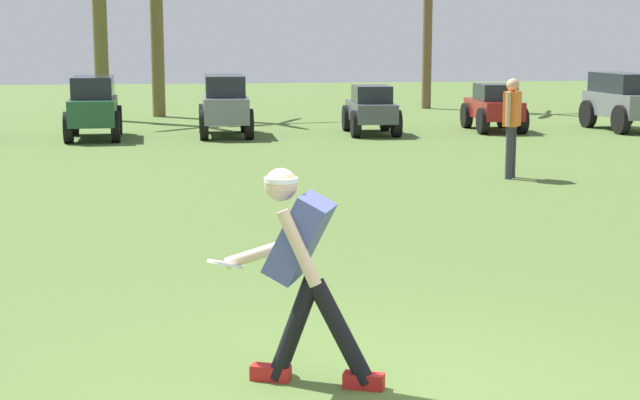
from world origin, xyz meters
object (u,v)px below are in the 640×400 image
(frisbee_thrower, at_px, (301,264))
(parked_car_slot_c, at_px, (225,103))
(frisbee_in_flight, at_px, (225,264))
(parked_car_slot_b, at_px, (94,105))
(parked_car_slot_d, at_px, (371,109))
(parked_car_slot_f, at_px, (623,100))
(teammate_midfield, at_px, (512,118))
(parked_car_slot_e, at_px, (494,107))

(frisbee_thrower, relative_size, parked_car_slot_c, 0.58)
(frisbee_in_flight, height_order, parked_car_slot_b, parked_car_slot_b)
(frisbee_in_flight, height_order, parked_car_slot_d, parked_car_slot_d)
(frisbee_thrower, distance_m, parked_car_slot_f, 18.48)
(teammate_midfield, height_order, parked_car_slot_f, teammate_midfield)
(parked_car_slot_c, bearing_deg, frisbee_in_flight, -92.94)
(parked_car_slot_b, relative_size, parked_car_slot_f, 1.00)
(parked_car_slot_c, xyz_separation_m, parked_car_slot_f, (9.32, -0.12, 0.00))
(frisbee_thrower, distance_m, teammate_midfield, 9.69)
(frisbee_in_flight, xyz_separation_m, parked_car_slot_c, (0.80, 15.47, 0.01))
(parked_car_slot_b, xyz_separation_m, parked_car_slot_c, (2.84, 0.19, 0.00))
(frisbee_in_flight, distance_m, parked_car_slot_d, 15.89)
(frisbee_in_flight, distance_m, teammate_midfield, 9.56)
(frisbee_in_flight, relative_size, parked_car_slot_f, 0.15)
(frisbee_in_flight, bearing_deg, parked_car_slot_d, 75.08)
(frisbee_in_flight, xyz_separation_m, parked_car_slot_b, (-2.05, 15.28, 0.01))
(frisbee_thrower, height_order, parked_car_slot_b, frisbee_thrower)
(frisbee_thrower, relative_size, frisbee_in_flight, 3.95)
(teammate_midfield, xyz_separation_m, parked_car_slot_b, (-6.93, 7.07, -0.22))
(parked_car_slot_e, bearing_deg, frisbee_thrower, -112.40)
(frisbee_thrower, xyz_separation_m, teammate_midfield, (4.42, 8.62, 0.15))
(frisbee_thrower, xyz_separation_m, parked_car_slot_b, (-2.51, 15.69, -0.07))
(parked_car_slot_c, xyz_separation_m, parked_car_slot_e, (6.28, 0.18, -0.16))
(frisbee_in_flight, bearing_deg, parked_car_slot_e, 65.67)
(parked_car_slot_e, relative_size, parked_car_slot_f, 0.92)
(parked_car_slot_d, bearing_deg, parked_car_slot_f, -0.01)
(parked_car_slot_c, height_order, parked_car_slot_d, parked_car_slot_c)
(parked_car_slot_d, xyz_separation_m, parked_car_slot_e, (2.99, 0.30, 0.00))
(teammate_midfield, xyz_separation_m, parked_car_slot_d, (-0.79, 7.14, -0.38))
(frisbee_in_flight, bearing_deg, parked_car_slot_f, 56.61)
(frisbee_thrower, bearing_deg, frisbee_in_flight, 138.57)
(parked_car_slot_f, bearing_deg, parked_car_slot_d, 179.99)
(parked_car_slot_c, bearing_deg, parked_car_slot_b, -176.16)
(parked_car_slot_f, bearing_deg, teammate_midfield, -126.25)
(frisbee_in_flight, distance_m, parked_car_slot_b, 15.42)
(frisbee_thrower, bearing_deg, parked_car_slot_f, 58.49)
(parked_car_slot_c, bearing_deg, teammate_midfield, -60.63)
(frisbee_in_flight, height_order, parked_car_slot_e, parked_car_slot_e)
(frisbee_thrower, distance_m, parked_car_slot_d, 16.17)
(frisbee_in_flight, bearing_deg, parked_car_slot_b, 97.63)
(teammate_midfield, distance_m, parked_car_slot_b, 9.90)
(parked_car_slot_b, bearing_deg, frisbee_in_flight, -82.37)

